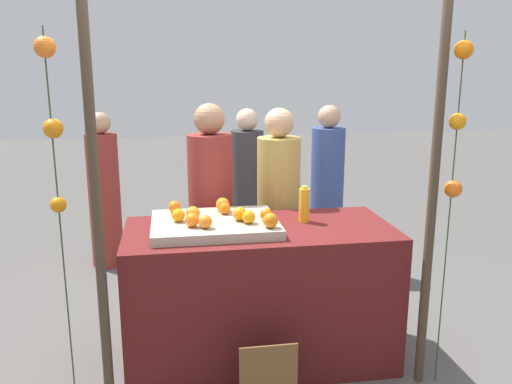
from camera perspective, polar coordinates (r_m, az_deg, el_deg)
The scene contains 25 objects.
ground_plane at distance 3.74m, azimuth 0.39°, elevation -17.43°, with size 24.00×24.00×0.00m, color #565451.
stall_counter at distance 3.53m, azimuth 0.40°, elevation -11.02°, with size 1.72×0.79×0.92m, color #5B1919.
orange_tray at distance 3.34m, azimuth -4.51°, elevation -3.54°, with size 0.79×0.62×0.06m, color #B2AD99.
orange_0 at distance 3.52m, azimuth -3.65°, elevation -1.36°, with size 0.09×0.09×0.09m, color orange.
orange_1 at distance 3.32m, azimuth -6.87°, elevation -2.33°, with size 0.09×0.09×0.09m, color orange.
orange_2 at distance 3.19m, azimuth -6.98°, elevation -3.04°, with size 0.09×0.09×0.09m, color orange.
orange_3 at distance 3.15m, azimuth 1.57°, elevation -3.11°, with size 0.09×0.09×0.09m, color orange.
orange_4 at distance 3.30m, azimuth -1.77°, elevation -2.40°, with size 0.09×0.09×0.09m, color orange.
orange_5 at distance 3.45m, azimuth -3.40°, elevation -1.79°, with size 0.08×0.08×0.08m, color orange.
orange_6 at distance 3.30m, azimuth 1.12°, elevation -2.46°, with size 0.08×0.08×0.08m, color orange.
orange_7 at distance 3.31m, azimuth -8.44°, elevation -2.52°, with size 0.08×0.08×0.08m, color orange.
orange_8 at distance 3.52m, azimuth -8.84°, elevation -1.60°, with size 0.08×0.08×0.08m, color orange.
orange_9 at distance 3.24m, azimuth -0.81°, elevation -2.73°, with size 0.08×0.08×0.08m, color orange.
orange_10 at distance 3.15m, azimuth -5.53°, elevation -3.24°, with size 0.08×0.08×0.08m, color orange.
juice_bottle at distance 3.48m, azimuth 5.27°, elevation -1.40°, with size 0.07×0.07×0.24m.
chalkboard_sign at distance 3.10m, azimuth 1.34°, elevation -19.89°, with size 0.33×0.03×0.45m.
vendor_left at distance 3.98m, azimuth -4.88°, elevation -3.32°, with size 0.33×0.33×1.67m.
vendor_right at distance 4.06m, azimuth 2.43°, elevation -3.22°, with size 0.33×0.33×1.63m.
crowd_person_0 at distance 5.06m, azimuth -0.95°, elevation -0.31°, with size 0.31×0.31×1.55m.
crowd_person_1 at distance 5.11m, azimuth 7.70°, elevation -0.14°, with size 0.32×0.32×1.58m.
crowd_person_2 at distance 5.31m, azimuth -16.13°, elevation -0.41°, with size 0.30×0.30×1.51m.
canopy_post_left at distance 2.87m, azimuth -16.88°, elevation -2.56°, with size 0.06×0.06×2.31m, color #473828.
canopy_post_right at distance 3.20m, azimuth 18.59°, elevation -1.04°, with size 0.06×0.06×2.31m, color #473828.
garland_strand_left at distance 2.78m, azimuth -21.33°, elevation 7.47°, with size 0.10×0.11×2.11m.
garland_strand_right at distance 3.16m, azimuth 21.07°, elevation 6.83°, with size 0.11×0.10×2.11m.
Camera 1 is at (-0.55, -3.17, 1.91)m, focal length 36.83 mm.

